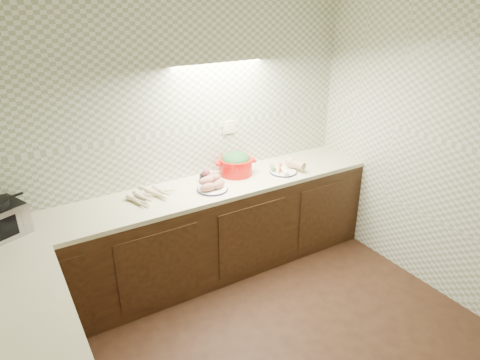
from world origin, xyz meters
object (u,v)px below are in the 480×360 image
parsnip_pile (149,196)px  sweet_potato_plate (212,185)px  onion_bowl (208,176)px  dutch_oven (236,164)px  veg_plate (287,167)px

parsnip_pile → sweet_potato_plate: size_ratio=1.29×
onion_bowl → sweet_potato_plate: bearing=-107.0°
dutch_oven → veg_plate: size_ratio=1.22×
sweet_potato_plate → dutch_oven: size_ratio=0.71×
sweet_potato_plate → onion_bowl: bearing=73.0°
dutch_oven → veg_plate: bearing=-5.5°
veg_plate → dutch_oven: bearing=157.8°
dutch_oven → veg_plate: 0.51m
parsnip_pile → onion_bowl: bearing=8.2°
parsnip_pile → sweet_potato_plate: bearing=-10.5°
sweet_potato_plate → onion_bowl: (0.06, 0.19, -0.00)m
sweet_potato_plate → veg_plate: size_ratio=0.86×
parsnip_pile → veg_plate: veg_plate is taller
parsnip_pile → veg_plate: size_ratio=1.11×
dutch_oven → onion_bowl: bearing=-162.3°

